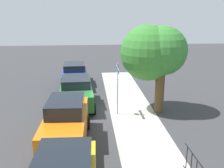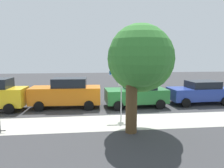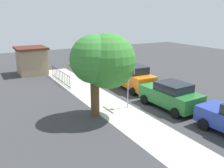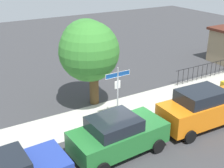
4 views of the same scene
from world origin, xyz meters
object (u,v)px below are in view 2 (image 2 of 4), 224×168
at_px(car_blue, 199,92).
at_px(car_orange, 67,93).
at_px(street_sign, 121,82).
at_px(shade_tree, 140,58).
at_px(car_green, 137,94).

distance_m(car_blue, car_orange, 9.60).
bearing_deg(street_sign, car_orange, -38.05).
height_order(shade_tree, car_blue, shade_tree).
height_order(car_blue, car_green, car_green).
height_order(street_sign, car_blue, street_sign).
bearing_deg(car_green, street_sign, 55.79).
bearing_deg(car_green, shade_tree, 75.47).
xyz_separation_m(car_blue, car_green, (4.80, 0.33, 0.04)).
height_order(shade_tree, car_orange, shade_tree).
relative_size(car_blue, car_orange, 0.95).
distance_m(street_sign, car_blue, 6.91).
bearing_deg(shade_tree, car_blue, -139.57).
distance_m(street_sign, shade_tree, 2.65).
relative_size(car_green, car_orange, 0.91).
bearing_deg(car_orange, shade_tree, 130.85).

